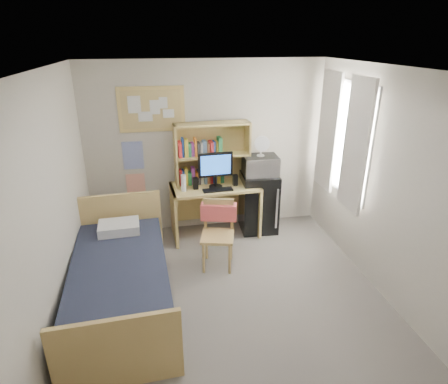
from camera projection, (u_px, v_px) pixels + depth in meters
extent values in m
cube|color=gray|center=(234.00, 308.00, 4.31)|extent=(3.60, 4.20, 0.02)
cube|color=white|center=(237.00, 70.00, 3.31)|extent=(3.60, 4.20, 0.02)
cube|color=beige|center=(206.00, 148.00, 5.71)|extent=(3.60, 0.04, 2.60)
cube|color=beige|center=(322.00, 372.00, 1.90)|extent=(3.60, 0.04, 2.60)
cube|color=beige|center=(47.00, 218.00, 3.50)|extent=(0.04, 4.20, 2.60)
cube|color=beige|center=(395.00, 192.00, 4.11)|extent=(0.04, 4.20, 2.60)
cube|color=white|center=(343.00, 138.00, 5.07)|extent=(0.10, 1.40, 1.70)
cube|color=silver|center=(356.00, 146.00, 4.71)|extent=(0.04, 0.55, 1.70)
cube|color=silver|center=(328.00, 132.00, 5.43)|extent=(0.04, 0.55, 1.70)
cube|color=tan|center=(152.00, 109.00, 5.33)|extent=(0.94, 0.03, 0.64)
cube|color=#283BA0|center=(133.00, 155.00, 5.54)|extent=(0.30, 0.01, 0.42)
cube|color=#E95129|center=(136.00, 185.00, 5.72)|extent=(0.28, 0.01, 0.36)
cube|color=#DABC6A|center=(215.00, 210.00, 5.75)|extent=(1.34, 0.73, 0.82)
cube|color=tan|center=(218.00, 236.00, 4.91)|extent=(0.56, 0.56, 0.92)
cube|color=black|center=(259.00, 202.00, 5.89)|extent=(0.58, 0.58, 0.93)
cube|color=#1B1F30|center=(121.00, 286.00, 4.19)|extent=(1.17, 2.18, 0.59)
cube|color=#DABC6A|center=(212.00, 153.00, 5.55)|extent=(1.13, 0.35, 0.91)
cube|color=black|center=(216.00, 170.00, 5.44)|extent=(0.51, 0.07, 0.54)
cube|color=black|center=(218.00, 190.00, 5.41)|extent=(0.44, 0.16, 0.02)
cube|color=black|center=(196.00, 183.00, 5.44)|extent=(0.08, 0.08, 0.17)
cube|color=black|center=(235.00, 180.00, 5.57)|extent=(0.07, 0.07, 0.17)
cylinder|color=silver|center=(184.00, 183.00, 5.35)|extent=(0.08, 0.08, 0.25)
cube|color=#F25D5C|center=(219.00, 212.00, 4.99)|extent=(0.50, 0.26, 0.23)
cube|color=silver|center=(260.00, 165.00, 5.64)|extent=(0.53, 0.41, 0.29)
cylinder|color=silver|center=(261.00, 147.00, 5.53)|extent=(0.24, 0.24, 0.28)
cube|color=silver|center=(119.00, 227.00, 4.73)|extent=(0.52, 0.38, 0.12)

